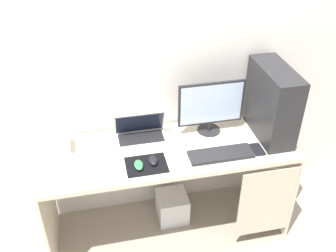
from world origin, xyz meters
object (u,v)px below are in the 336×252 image
Objects in this scene: mouse_right at (139,165)px; subwoofer at (172,207)px; cell_phone at (257,149)px; pc_tower at (272,102)px; projector at (55,144)px; monitor at (211,107)px; keyboard at (221,154)px; mouse_left at (153,160)px; laptop at (141,134)px.

mouse_right is 0.77m from subwoofer.
pc_tower is at bearing 50.75° from cell_phone.
cell_phone is at bearing -129.25° from pc_tower.
monitor is at bearing -0.47° from projector.
keyboard is 0.75m from subwoofer.
mouse_right is (-0.10, -0.03, 0.00)m from mouse_left.
monitor reaches higher than subwoofer.
keyboard is at bearing -155.58° from pc_tower.
pc_tower reaches higher than keyboard.
laptop is at bearing 165.62° from subwoofer.
subwoofer is (-0.27, -0.04, -0.86)m from monitor.
mouse_left is at bearing -23.97° from projector.
mouse_right is at bearing -101.54° from laptop.
mouse_right is 0.74× the size of cell_phone.
subwoofer is at bearing -14.38° from laptop.
mouse_left is at bearing -82.86° from laptop.
cell_phone is (0.73, -0.29, -0.04)m from laptop.
mouse_right is (-0.94, -0.19, -0.23)m from pc_tower.
cell_phone is at bearing -1.12° from mouse_left.
subwoofer is (-0.67, 0.06, -0.90)m from pc_tower.
mouse_left is 0.70m from cell_phone.
pc_tower reaches higher than mouse_right.
laptop is at bearing 148.46° from keyboard.
projector is (-1.45, 0.11, -0.20)m from pc_tower.
keyboard is at bearing -31.54° from laptop.
laptop is at bearing 172.82° from pc_tower.
mouse_right is at bearing -29.98° from projector.
subwoofer is (0.78, -0.05, -0.70)m from projector.
laptop is 3.62× the size of mouse_right.
monitor is 1.09× the size of keyboard.
mouse_left is (0.03, -0.27, -0.02)m from laptop.
subwoofer is (0.18, 0.22, -0.67)m from mouse_left.
mouse_left and mouse_right have the same top height.
laptop is at bearing 78.46° from mouse_right.
keyboard is at bearing -91.62° from monitor.
mouse_left is 1.00× the size of mouse_right.
subwoofer is at bearing 156.03° from cell_phone.
keyboard is 0.54m from mouse_right.
cell_phone is at bearing -21.31° from laptop.
mouse_right is at bearing -165.26° from mouse_left.
keyboard is 0.26m from cell_phone.
projector is at bearing 176.33° from subwoofer.
mouse_right is (-0.54, -0.01, 0.01)m from keyboard.
projector is at bearing 150.02° from mouse_right.
subwoofer is (0.27, 0.24, -0.67)m from mouse_right.
laptop is at bearing 0.44° from projector.
subwoofer is (-0.52, 0.23, -0.66)m from cell_phone.
laptop is 1.52× the size of subwoofer.
projector is at bearing 167.79° from cell_phone.
projector is 1.54× the size of cell_phone.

